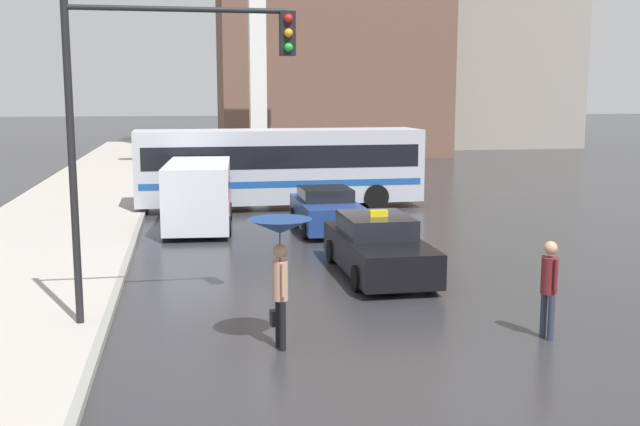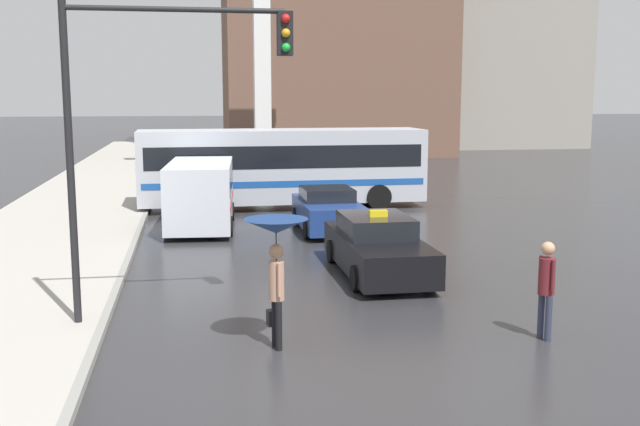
% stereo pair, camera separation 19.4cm
% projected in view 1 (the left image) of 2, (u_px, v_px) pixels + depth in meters
% --- Properties ---
extents(ground_plane, '(300.00, 300.00, 0.00)m').
position_uv_depth(ground_plane, '(378.00, 387.00, 11.26)').
color(ground_plane, '#2D2D30').
extents(taxi, '(1.91, 4.79, 1.59)m').
position_uv_depth(taxi, '(378.00, 247.00, 18.25)').
color(taxi, black).
rests_on(taxi, ground_plane).
extents(sedan_red, '(1.91, 4.04, 1.39)m').
position_uv_depth(sedan_red, '(326.00, 211.00, 24.07)').
color(sedan_red, navy).
rests_on(sedan_red, ground_plane).
extents(ambulance_van, '(2.35, 5.13, 2.17)m').
position_uv_depth(ambulance_van, '(199.00, 192.00, 24.40)').
color(ambulance_van, silver).
rests_on(ambulance_van, ground_plane).
extents(city_bus, '(10.98, 2.81, 3.02)m').
position_uv_depth(city_bus, '(279.00, 164.00, 28.96)').
color(city_bus, '#B2B7C1').
rests_on(city_bus, ground_plane).
extents(pedestrian_with_umbrella, '(1.10, 1.10, 2.28)m').
position_uv_depth(pedestrian_with_umbrella, '(280.00, 242.00, 12.67)').
color(pedestrian_with_umbrella, black).
rests_on(pedestrian_with_umbrella, ground_plane).
extents(pedestrian_man, '(0.33, 0.45, 1.79)m').
position_uv_depth(pedestrian_man, '(549.00, 281.00, 13.33)').
color(pedestrian_man, '#2D3347').
rests_on(pedestrian_man, ground_plane).
extents(traffic_light, '(4.15, 0.38, 6.16)m').
position_uv_depth(traffic_light, '(159.00, 98.00, 13.58)').
color(traffic_light, black).
rests_on(traffic_light, ground_plane).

